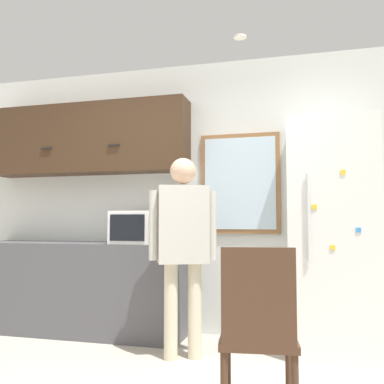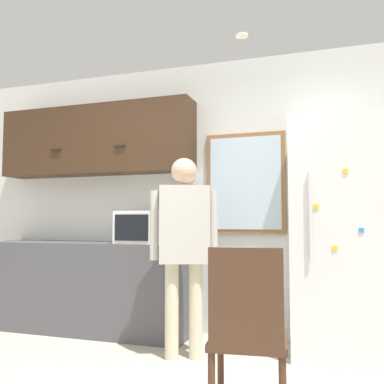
% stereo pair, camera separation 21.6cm
% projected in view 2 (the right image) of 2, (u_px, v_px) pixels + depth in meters
% --- Properties ---
extents(back_wall, '(6.00, 0.06, 2.70)m').
position_uv_depth(back_wall, '(203.00, 196.00, 4.30)').
color(back_wall, silver).
rests_on(back_wall, ground_plane).
extents(counter, '(2.14, 0.56, 0.89)m').
position_uv_depth(counter, '(87.00, 286.00, 4.30)').
color(counter, '#4C4C51').
rests_on(counter, ground_plane).
extents(upper_cabinets, '(2.14, 0.34, 0.72)m').
position_uv_depth(upper_cabinets, '(96.00, 141.00, 4.52)').
color(upper_cabinets, '#3D2819').
extents(microwave, '(0.48, 0.39, 0.31)m').
position_uv_depth(microwave, '(145.00, 227.00, 4.07)').
color(microwave, white).
rests_on(microwave, counter).
extents(person, '(0.52, 0.36, 1.62)m').
position_uv_depth(person, '(184.00, 236.00, 3.48)').
color(person, beige).
rests_on(person, ground_plane).
extents(refrigerator, '(0.71, 0.68, 1.95)m').
position_uv_depth(refrigerator, '(337.00, 236.00, 3.53)').
color(refrigerator, white).
rests_on(refrigerator, ground_plane).
extents(chair, '(0.48, 0.48, 0.96)m').
position_uv_depth(chair, '(247.00, 327.00, 2.34)').
color(chair, '#472D1E').
rests_on(chair, ground_plane).
extents(window, '(0.77, 0.05, 0.97)m').
position_uv_depth(window, '(245.00, 183.00, 4.13)').
color(window, olive).
extents(ceiling_light, '(0.11, 0.11, 0.01)m').
position_uv_depth(ceiling_light, '(242.00, 36.00, 3.65)').
color(ceiling_light, white).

